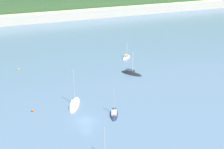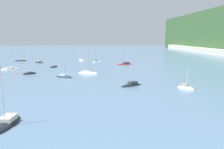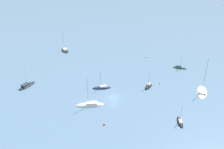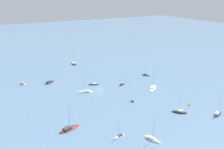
# 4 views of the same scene
# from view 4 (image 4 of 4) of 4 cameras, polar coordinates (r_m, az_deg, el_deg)

# --- Properties ---
(ground_plane) EXTENTS (600.00, 600.00, 0.00)m
(ground_plane) POSITION_cam_4_polar(r_m,az_deg,el_deg) (117.48, -3.30, -3.85)
(ground_plane) COLOR slate
(sailboat_0) EXTENTS (5.94, 6.50, 9.18)m
(sailboat_0) POSITION_cam_4_polar(r_m,az_deg,el_deg) (99.94, 17.17, -9.43)
(sailboat_0) COLOR black
(sailboat_0) RESTS_ON ground_plane
(sailboat_1) EXTENTS (6.99, 4.22, 9.76)m
(sailboat_1) POSITION_cam_4_polar(r_m,az_deg,el_deg) (81.31, 10.38, -16.42)
(sailboat_1) COLOR silver
(sailboat_1) RESTS_ON ground_plane
(sailboat_2) EXTENTS (5.63, 8.46, 10.15)m
(sailboat_2) POSITION_cam_4_polar(r_m,az_deg,el_deg) (114.50, -6.99, -4.61)
(sailboat_2) COLOR white
(sailboat_2) RESTS_ON ground_plane
(sailboat_3) EXTENTS (4.79, 4.34, 6.71)m
(sailboat_3) POSITION_cam_4_polar(r_m,az_deg,el_deg) (133.09, -22.31, -2.37)
(sailboat_3) COLOR silver
(sailboat_3) RESTS_ON ground_plane
(sailboat_4) EXTENTS (5.31, 4.57, 7.31)m
(sailboat_4) POSITION_cam_4_polar(r_m,az_deg,el_deg) (137.86, 8.88, -0.24)
(sailboat_4) COLOR #2D6647
(sailboat_4) RESTS_ON ground_plane
(sailboat_5) EXTENTS (3.51, 5.10, 6.99)m
(sailboat_5) POSITION_cam_4_polar(r_m,az_deg,el_deg) (122.86, 2.59, -2.65)
(sailboat_5) COLOR black
(sailboat_5) RESTS_ON ground_plane
(sailboat_6) EXTENTS (8.20, 3.38, 10.50)m
(sailboat_6) POSITION_cam_4_polar(r_m,az_deg,el_deg) (160.52, -9.99, 2.73)
(sailboat_6) COLOR black
(sailboat_6) RESTS_ON ground_plane
(sailboat_7) EXTENTS (4.66, 3.76, 5.99)m
(sailboat_7) POSITION_cam_4_polar(r_m,az_deg,el_deg) (105.82, 5.42, -6.77)
(sailboat_7) COLOR black
(sailboat_7) RESTS_ON ground_plane
(sailboat_8) EXTENTS (4.03, 7.23, 10.55)m
(sailboat_8) POSITION_cam_4_polar(r_m,az_deg,el_deg) (104.23, 25.82, -9.36)
(sailboat_8) COLOR #232D4C
(sailboat_8) RESTS_ON ground_plane
(sailboat_9) EXTENTS (2.15, 5.04, 7.85)m
(sailboat_9) POSITION_cam_4_polar(r_m,az_deg,el_deg) (81.36, 1.93, -16.00)
(sailboat_9) COLOR white
(sailboat_9) RESTS_ON ground_plane
(sailboat_10) EXTENTS (4.11, 6.39, 7.09)m
(sailboat_10) POSITION_cam_4_polar(r_m,az_deg,el_deg) (123.16, -4.81, -2.66)
(sailboat_10) COLOR #232D4C
(sailboat_10) RESTS_ON ground_plane
(sailboat_11) EXTENTS (7.92, 9.06, 12.41)m
(sailboat_11) POSITION_cam_4_polar(r_m,az_deg,el_deg) (120.66, 10.61, -3.45)
(sailboat_11) COLOR white
(sailboat_11) RESTS_ON ground_plane
(sailboat_12) EXTENTS (5.61, 7.18, 7.84)m
(sailboat_12) POSITION_cam_4_polar(r_m,az_deg,el_deg) (130.32, -16.02, -2.05)
(sailboat_12) COLOR black
(sailboat_12) RESTS_ON ground_plane
(sailboat_13) EXTENTS (4.65, 9.10, 10.79)m
(sailboat_13) POSITION_cam_4_polar(r_m,az_deg,el_deg) (86.73, -11.16, -13.81)
(sailboat_13) COLOR maroon
(sailboat_13) RESTS_ON ground_plane
(mooring_buoy_0) EXTENTS (0.53, 0.53, 0.53)m
(mooring_buoy_0) POSITION_cam_4_polar(r_m,az_deg,el_deg) (105.87, -5.41, -6.64)
(mooring_buoy_0) COLOR orange
(mooring_buoy_0) RESTS_ON ground_plane
(mooring_buoy_1) EXTENTS (0.64, 0.64, 0.64)m
(mooring_buoy_1) POSITION_cam_4_polar(r_m,az_deg,el_deg) (148.20, 3.94, 1.57)
(mooring_buoy_1) COLOR white
(mooring_buoy_1) RESTS_ON ground_plane
(mooring_buoy_2) EXTENTS (0.87, 0.87, 0.87)m
(mooring_buoy_2) POSITION_cam_4_polar(r_m,az_deg,el_deg) (107.05, 19.51, -7.41)
(mooring_buoy_2) COLOR yellow
(mooring_buoy_2) RESTS_ON ground_plane
(mooring_buoy_3) EXTENTS (0.50, 0.50, 0.50)m
(mooring_buoy_3) POSITION_cam_4_polar(r_m,az_deg,el_deg) (125.06, 4.59, -2.19)
(mooring_buoy_3) COLOR yellow
(mooring_buoy_3) RESTS_ON ground_plane
(mooring_buoy_4) EXTENTS (0.52, 0.52, 0.52)m
(mooring_buoy_4) POSITION_cam_4_polar(r_m,az_deg,el_deg) (100.35, -21.07, -9.71)
(mooring_buoy_4) COLOR yellow
(mooring_buoy_4) RESTS_ON ground_plane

